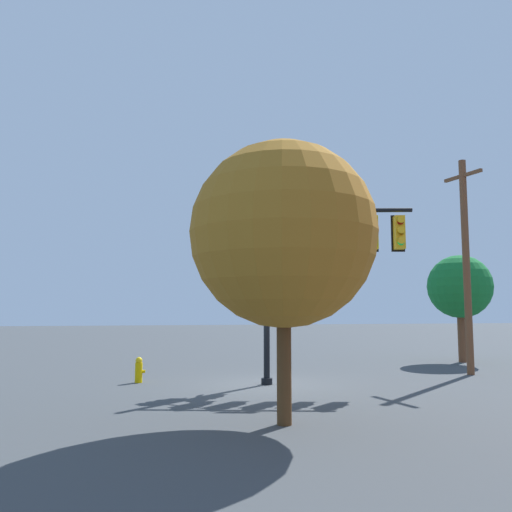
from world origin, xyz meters
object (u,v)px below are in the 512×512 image
at_px(fire_hydrant, 139,370).
at_px(tree_near, 283,234).
at_px(signal_pole_assembly, 314,250).
at_px(tree_mid, 460,287).
at_px(utility_pole, 466,261).

height_order(fire_hydrant, tree_near, tree_near).
bearing_deg(tree_near, fire_hydrant, 114.92).
distance_m(signal_pole_assembly, tree_mid, 10.26).
distance_m(utility_pole, fire_hydrant, 12.54).
distance_m(signal_pole_assembly, utility_pole, 6.52).
xyz_separation_m(utility_pole, tree_near, (-8.76, -6.55, -0.16)).
bearing_deg(utility_pole, tree_near, -143.22).
xyz_separation_m(fire_hydrant, tree_near, (3.19, -6.87, 3.62)).
bearing_deg(tree_mid, utility_pole, -119.72).
xyz_separation_m(utility_pole, tree_mid, (2.31, 4.05, -0.78)).
bearing_deg(utility_pole, fire_hydrant, 178.43).
bearing_deg(tree_mid, tree_near, -136.25).
relative_size(fire_hydrant, tree_near, 0.14).
height_order(utility_pole, fire_hydrant, utility_pole).
height_order(tree_near, tree_mid, tree_near).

